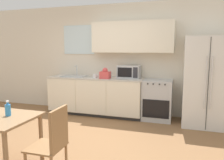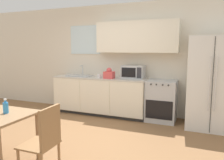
# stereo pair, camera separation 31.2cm
# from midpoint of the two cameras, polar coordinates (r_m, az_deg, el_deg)

# --- Properties ---
(ground_plane) EXTENTS (12.00, 12.00, 0.00)m
(ground_plane) POSITION_cam_midpoint_polar(r_m,az_deg,el_deg) (3.95, -11.18, -16.02)
(ground_plane) COLOR olive
(wall_back) EXTENTS (12.00, 0.38, 2.70)m
(wall_back) POSITION_cam_midpoint_polar(r_m,az_deg,el_deg) (5.46, -0.53, 6.50)
(wall_back) COLOR beige
(wall_back) RESTS_ON ground_plane
(kitchen_counter) EXTENTS (2.34, 0.67, 0.92)m
(kitchen_counter) POSITION_cam_midpoint_polar(r_m,az_deg,el_deg) (5.43, -5.91, -4.06)
(kitchen_counter) COLOR #333333
(kitchen_counter) RESTS_ON ground_plane
(oven_range) EXTENTS (0.65, 0.61, 0.91)m
(oven_range) POSITION_cam_midpoint_polar(r_m,az_deg,el_deg) (5.07, 10.00, -5.12)
(oven_range) COLOR #B7BABC
(oven_range) RESTS_ON ground_plane
(refrigerator) EXTENTS (0.90, 0.82, 1.86)m
(refrigerator) POSITION_cam_midpoint_polar(r_m,az_deg,el_deg) (4.88, 21.67, -0.44)
(refrigerator) COLOR silver
(refrigerator) RESTS_ON ground_plane
(kitchen_sink) EXTENTS (0.62, 0.39, 0.26)m
(kitchen_sink) POSITION_cam_midpoint_polar(r_m,az_deg,el_deg) (5.61, -11.38, 1.12)
(kitchen_sink) COLOR #B7BABC
(kitchen_sink) RESTS_ON kitchen_counter
(microwave) EXTENTS (0.52, 0.38, 0.30)m
(microwave) POSITION_cam_midpoint_polar(r_m,az_deg,el_deg) (5.18, 2.76, 2.20)
(microwave) COLOR #B7BABC
(microwave) RESTS_ON kitchen_counter
(coffee_mug) EXTENTS (0.12, 0.09, 0.10)m
(coffee_mug) POSITION_cam_midpoint_polar(r_m,az_deg,el_deg) (5.18, -6.16, 1.02)
(coffee_mug) COLOR white
(coffee_mug) RESTS_ON kitchen_counter
(grocery_bag_0) EXTENTS (0.23, 0.19, 0.25)m
(grocery_bag_0) POSITION_cam_midpoint_polar(r_m,az_deg,el_deg) (5.07, -3.57, 1.54)
(grocery_bag_0) COLOR #D14C4C
(grocery_bag_0) RESTS_ON kitchen_counter
(dining_chair_side) EXTENTS (0.41, 0.41, 0.93)m
(dining_chair_side) POSITION_cam_midpoint_polar(r_m,az_deg,el_deg) (2.80, -18.37, -14.75)
(dining_chair_side) COLOR #997047
(dining_chair_side) RESTS_ON ground_plane
(drink_bottle) EXTENTS (0.07, 0.07, 0.20)m
(drink_bottle) POSITION_cam_midpoint_polar(r_m,az_deg,el_deg) (3.27, -28.07, -6.88)
(drink_bottle) COLOR #338CD8
(drink_bottle) RESTS_ON dining_table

